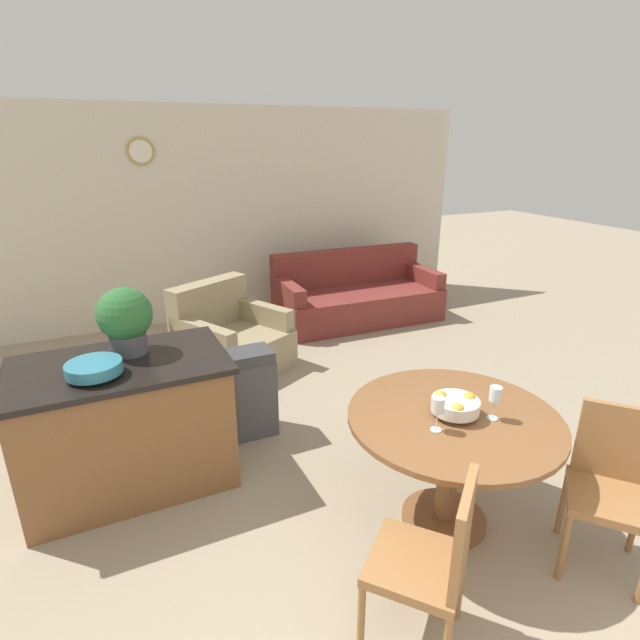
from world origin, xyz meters
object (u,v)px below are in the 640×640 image
object	(u,v)px
wine_glass_left	(438,406)
couch	(356,297)
wine_glass_right	(495,395)
trash_bin	(252,392)
armchair	(230,341)
dining_chair_near_right	(610,481)
kitchen_island	(128,424)
dining_table	(452,441)
fruit_bowl	(455,405)
potted_plant	(125,319)
teal_bowl	(94,368)
dining_chair_near_left	(433,557)

from	to	relation	value
wine_glass_left	couch	bearing A→B (deg)	67.10
wine_glass_right	couch	xyz separation A→B (m)	(1.17, 3.70, -0.62)
trash_bin	armchair	distance (m)	1.32
armchair	dining_chair_near_right	bearing A→B (deg)	-97.24
wine_glass_left	kitchen_island	world-z (taller)	wine_glass_left
dining_chair_near_right	wine_glass_right	bearing A→B (deg)	2.02
dining_table	kitchen_island	distance (m)	2.15
fruit_bowl	armchair	distance (m)	2.92
kitchen_island	couch	distance (m)	3.86
potted_plant	dining_chair_near_right	bearing A→B (deg)	-41.43
kitchen_island	teal_bowl	bearing A→B (deg)	-131.98
dining_chair_near_left	wine_glass_right	world-z (taller)	wine_glass_right
kitchen_island	armchair	size ratio (longest dim) A/B	1.09
dining_chair_near_right	kitchen_island	bearing A→B (deg)	10.78
wine_glass_left	kitchen_island	bearing A→B (deg)	138.89
kitchen_island	dining_chair_near_left	bearing A→B (deg)	-58.82
kitchen_island	potted_plant	bearing A→B (deg)	58.46
potted_plant	wine_glass_left	bearing A→B (deg)	-45.64
dining_chair_near_right	potted_plant	xyz separation A→B (m)	(-2.27, 2.00, 0.65)
wine_glass_right	teal_bowl	distance (m)	2.39
kitchen_island	armchair	xyz separation A→B (m)	(1.14, 1.55, -0.17)
dining_chair_near_left	wine_glass_left	xyz separation A→B (m)	(0.40, 0.53, 0.40)
trash_bin	wine_glass_left	bearing A→B (deg)	-70.14
dining_table	wine_glass_right	size ratio (longest dim) A/B	6.12
dining_table	wine_glass_right	xyz separation A→B (m)	(0.18, -0.12, 0.33)
fruit_bowl	couch	xyz separation A→B (m)	(1.35, 3.58, -0.54)
wine_glass_left	teal_bowl	xyz separation A→B (m)	(-1.68, 1.18, 0.06)
couch	wine_glass_left	bearing A→B (deg)	-110.74
potted_plant	couch	bearing A→B (deg)	35.98
dining_chair_near_left	potted_plant	size ratio (longest dim) A/B	2.04
kitchen_island	armchair	world-z (taller)	kitchen_island
dining_chair_near_left	armchair	distance (m)	3.44
wine_glass_right	teal_bowl	xyz separation A→B (m)	(-2.06, 1.22, 0.06)
wine_glass_right	teal_bowl	bearing A→B (deg)	149.21
dining_chair_near_left	kitchen_island	distance (m)	2.20
dining_chair_near_right	dining_chair_near_left	bearing A→B (deg)	49.92
wine_glass_right	wine_glass_left	bearing A→B (deg)	173.80
dining_table	wine_glass_right	world-z (taller)	wine_glass_right
trash_bin	dining_chair_near_right	bearing A→B (deg)	-56.58
fruit_bowl	potted_plant	size ratio (longest dim) A/B	0.61
dining_chair_near_right	teal_bowl	size ratio (longest dim) A/B	2.82
teal_bowl	dining_table	bearing A→B (deg)	-30.34
couch	dining_chair_near_left	bearing A→B (deg)	-112.75
dining_table	fruit_bowl	world-z (taller)	fruit_bowl
wine_glass_left	trash_bin	bearing A→B (deg)	109.86
potted_plant	armchair	distance (m)	1.97
dining_chair_near_right	teal_bowl	distance (m)	3.06
dining_chair_near_left	fruit_bowl	world-z (taller)	dining_chair_near_left
fruit_bowl	couch	distance (m)	3.86
teal_bowl	dining_chair_near_left	bearing A→B (deg)	-53.34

